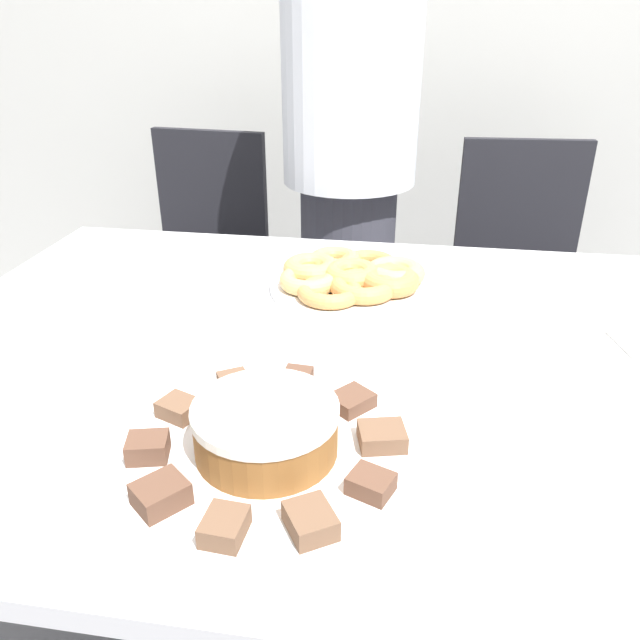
{
  "coord_description": "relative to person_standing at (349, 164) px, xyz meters",
  "views": [
    {
      "loc": [
        0.12,
        -0.89,
        1.22
      ],
      "look_at": [
        -0.02,
        -0.02,
        0.78
      ],
      "focal_mm": 35.0,
      "sensor_mm": 36.0,
      "label": 1
    }
  ],
  "objects": [
    {
      "name": "lamington_8",
      "position": [
        0.1,
        -1.24,
        -0.09
      ],
      "size": [
        0.07,
        0.07,
        0.03
      ],
      "rotation": [
        0.0,
        0.0,
        5.27
      ],
      "color": "brown",
      "rests_on": "plate_cake"
    },
    {
      "name": "donut_8",
      "position": [
        0.15,
        -0.6,
        -0.09
      ],
      "size": [
        0.12,
        0.12,
        0.04
      ],
      "color": "#C68447",
      "rests_on": "plate_donuts"
    },
    {
      "name": "donut_3",
      "position": [
        0.03,
        -0.51,
        -0.09
      ],
      "size": [
        0.11,
        0.11,
        0.03
      ],
      "color": "tan",
      "rests_on": "plate_donuts"
    },
    {
      "name": "frosted_cake",
      "position": [
        0.03,
        -1.12,
        -0.07
      ],
      "size": [
        0.18,
        0.18,
        0.06
      ],
      "color": "brown",
      "rests_on": "plate_cake"
    },
    {
      "name": "donut_1",
      "position": [
        0.16,
        -0.56,
        -0.09
      ],
      "size": [
        0.12,
        0.12,
        0.04
      ],
      "color": "#E5AD66",
      "rests_on": "plate_donuts"
    },
    {
      "name": "donut_6",
      "position": [
        0.04,
        -0.66,
        -0.09
      ],
      "size": [
        0.12,
        0.12,
        0.03
      ],
      "color": "#D18E4C",
      "rests_on": "plate_donuts"
    },
    {
      "name": "donut_0",
      "position": [
        0.08,
        -0.59,
        -0.09
      ],
      "size": [
        0.11,
        0.11,
        0.04
      ],
      "color": "#D18E4C",
      "rests_on": "plate_donuts"
    },
    {
      "name": "lamington_7",
      "position": [
        0.02,
        -1.26,
        -0.09
      ],
      "size": [
        0.05,
        0.05,
        0.02
      ],
      "rotation": [
        0.0,
        0.0,
        4.64
      ],
      "color": "brown",
      "rests_on": "plate_cake"
    },
    {
      "name": "person_standing",
      "position": [
        0.0,
        0.0,
        0.0
      ],
      "size": [
        0.36,
        0.36,
        1.6
      ],
      "color": "#383842",
      "rests_on": "ground_plane"
    },
    {
      "name": "plate_donuts",
      "position": [
        0.08,
        -0.59,
        -0.11
      ],
      "size": [
        0.32,
        0.32,
        0.01
      ],
      "color": "white",
      "rests_on": "table"
    },
    {
      "name": "lamington_1",
      "position": [
        0.12,
        -1.01,
        -0.1
      ],
      "size": [
        0.07,
        0.07,
        0.02
      ],
      "rotation": [
        0.0,
        0.0,
        0.87
      ],
      "color": "brown",
      "rests_on": "plate_cake"
    },
    {
      "name": "lamington_9",
      "position": [
        0.16,
        -1.17,
        -0.09
      ],
      "size": [
        0.06,
        0.06,
        0.02
      ],
      "rotation": [
        0.0,
        0.0,
        5.9
      ],
      "color": "brown",
      "rests_on": "plate_cake"
    },
    {
      "name": "donut_2",
      "position": [
        0.1,
        -0.52,
        -0.09
      ],
      "size": [
        0.12,
        0.12,
        0.03
      ],
      "color": "#C68447",
      "rests_on": "plate_donuts"
    },
    {
      "name": "plate_cake",
      "position": [
        0.03,
        -1.12,
        -0.11
      ],
      "size": [
        0.4,
        0.4,
        0.01
      ],
      "color": "white",
      "rests_on": "table"
    },
    {
      "name": "lamington_5",
      "position": [
        -0.11,
        -1.15,
        -0.09
      ],
      "size": [
        0.06,
        0.05,
        0.03
      ],
      "rotation": [
        0.0,
        0.0,
        3.38
      ],
      "color": "brown",
      "rests_on": "plate_cake"
    },
    {
      "name": "donut_4",
      "position": [
        -0.01,
        -0.56,
        -0.09
      ],
      "size": [
        0.12,
        0.12,
        0.04
      ],
      "color": "tan",
      "rests_on": "plate_donuts"
    },
    {
      "name": "table",
      "position": [
        0.07,
        -0.83,
        -0.2
      ],
      "size": [
        1.45,
        1.07,
        0.72
      ],
      "color": "silver",
      "rests_on": "ground_plane"
    },
    {
      "name": "office_chair_left",
      "position": [
        -0.53,
        0.18,
        -0.44
      ],
      "size": [
        0.48,
        0.48,
        0.87
      ],
      "rotation": [
        0.0,
        0.0,
        -0.11
      ],
      "color": "black",
      "rests_on": "ground_plane"
    },
    {
      "name": "donut_7",
      "position": [
        0.1,
        -0.63,
        -0.09
      ],
      "size": [
        0.13,
        0.13,
        0.03
      ],
      "color": "#D18E4C",
      "rests_on": "plate_donuts"
    },
    {
      "name": "lamington_0",
      "position": [
        0.17,
        -1.09,
        -0.09
      ],
      "size": [
        0.07,
        0.06,
        0.02
      ],
      "rotation": [
        0.0,
        0.0,
        0.24
      ],
      "color": "brown",
      "rests_on": "plate_cake"
    },
    {
      "name": "lamington_3",
      "position": [
        -0.05,
        -1.0,
        -0.09
      ],
      "size": [
        0.06,
        0.06,
        0.02
      ],
      "rotation": [
        0.0,
        0.0,
        2.13
      ],
      "color": "brown",
      "rests_on": "plate_cake"
    },
    {
      "name": "lamington_4",
      "position": [
        -0.1,
        -1.07,
        -0.09
      ],
      "size": [
        0.06,
        0.06,
        0.02
      ],
      "rotation": [
        0.0,
        0.0,
        2.76
      ],
      "color": "brown",
      "rests_on": "plate_cake"
    },
    {
      "name": "donut_5",
      "position": [
        -0.01,
        -0.62,
        -0.09
      ],
      "size": [
        0.12,
        0.12,
        0.03
      ],
      "color": "#E5AD66",
      "rests_on": "plate_donuts"
    },
    {
      "name": "office_chair_right",
      "position": [
        0.53,
        0.18,
        -0.44
      ],
      "size": [
        0.47,
        0.47,
        0.87
      ],
      "rotation": [
        0.0,
        0.0,
        0.06
      ],
      "color": "black",
      "rests_on": "ground_plane"
    },
    {
      "name": "lamington_2",
      "position": [
        0.04,
        -0.98,
        -0.09
      ],
      "size": [
        0.04,
        0.05,
        0.03
      ],
      "rotation": [
        0.0,
        0.0,
        1.5
      ],
      "color": "brown",
      "rests_on": "plate_cake"
    },
    {
      "name": "lamington_6",
      "position": [
        -0.06,
        -1.23,
        -0.09
      ],
      "size": [
        0.07,
        0.07,
        0.03
      ],
      "rotation": [
        0.0,
        0.0,
        4.01
      ],
      "color": "brown",
      "rests_on": "plate_cake"
    }
  ]
}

